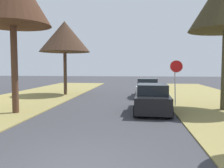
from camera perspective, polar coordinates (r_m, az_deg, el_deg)
name	(u,v)px	position (r m, az deg, el deg)	size (l,w,h in m)	color
ground_plane	(72,168)	(6.10, -9.93, -19.99)	(120.00, 120.00, 0.00)	#38383D
stop_sign_far	(176,73)	(15.15, 15.72, 2.72)	(0.82, 0.70, 2.92)	#9EA0A5
street_tree_left_mid_b	(65,37)	(21.18, -11.76, 11.49)	(4.51, 4.51, 6.57)	#4B362A
parked_sedan_black	(152,99)	(13.05, 10.03, -3.70)	(2.07, 4.46, 1.57)	black
parked_sedan_white	(147,88)	(19.70, 8.84, -1.05)	(2.07, 4.46, 1.57)	white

